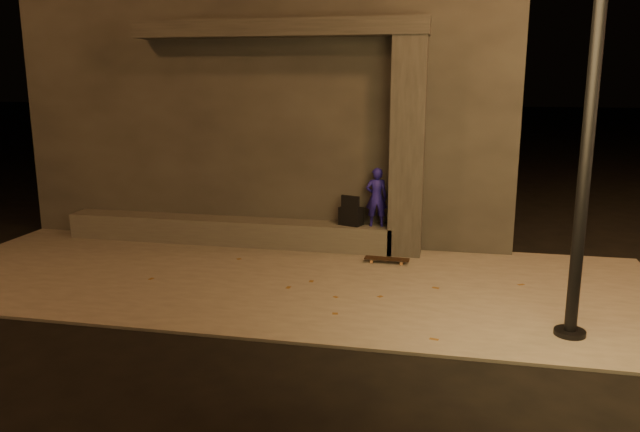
% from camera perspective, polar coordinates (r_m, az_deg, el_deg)
% --- Properties ---
extents(ground, '(120.00, 120.00, 0.00)m').
position_cam_1_polar(ground, '(7.66, -7.58, -10.53)').
color(ground, black).
rests_on(ground, ground).
extents(sidewalk, '(11.00, 4.40, 0.04)m').
position_cam_1_polar(sidewalk, '(9.44, -3.53, -5.79)').
color(sidewalk, '#68625B').
rests_on(sidewalk, ground).
extents(building, '(9.00, 5.10, 5.22)m').
position_cam_1_polar(building, '(13.56, -2.67, 10.97)').
color(building, '#33302E').
rests_on(building, ground).
extents(ledge, '(6.00, 0.55, 0.45)m').
position_cam_1_polar(ledge, '(11.42, -8.47, -1.35)').
color(ledge, '#52504B').
rests_on(ledge, sidewalk).
extents(column, '(0.55, 0.55, 3.60)m').
position_cam_1_polar(column, '(10.46, 8.01, 6.16)').
color(column, '#33302E').
rests_on(column, sidewalk).
extents(canopy, '(5.00, 0.70, 0.28)m').
position_cam_1_polar(canopy, '(10.85, -3.82, 16.74)').
color(canopy, '#33302E').
rests_on(canopy, column).
extents(skateboarder, '(0.40, 0.30, 1.01)m').
position_cam_1_polar(skateboarder, '(10.63, 5.19, 1.73)').
color(skateboarder, '#1E1795').
rests_on(skateboarder, ledge).
extents(backpack, '(0.44, 0.36, 0.53)m').
position_cam_1_polar(backpack, '(10.76, 2.86, 0.14)').
color(backpack, black).
rests_on(backpack, ledge).
extents(skateboard, '(0.73, 0.21, 0.08)m').
position_cam_1_polar(skateboard, '(10.19, 6.14, -3.94)').
color(skateboard, black).
rests_on(skateboard, sidewalk).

